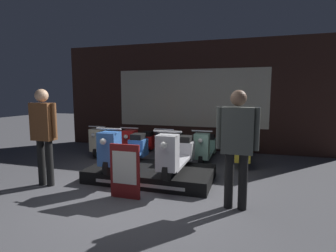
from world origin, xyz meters
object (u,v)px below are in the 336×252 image
at_px(scooter_display_left, 125,150).
at_px(scooter_backrow_3, 206,147).
at_px(scooter_backrow_0, 109,141).
at_px(person_left_browsing, 44,130).
at_px(scooter_backrow_4, 243,149).
at_px(price_sign_board, 125,171).
at_px(scooter_backrow_2, 171,145).
at_px(scooter_display_right, 177,153).
at_px(scooter_backrow_1, 139,143).
at_px(person_right_browsing, 237,139).

distance_m(scooter_display_left, scooter_backrow_3, 2.32).
xyz_separation_m(scooter_display_left, scooter_backrow_0, (-1.42, 1.88, -0.24)).
bearing_deg(person_left_browsing, scooter_backrow_3, 47.05).
xyz_separation_m(scooter_backrow_0, scooter_backrow_4, (3.67, 0.00, 0.00)).
distance_m(scooter_backrow_0, person_left_browsing, 2.82).
bearing_deg(scooter_backrow_0, scooter_display_left, -52.92).
xyz_separation_m(scooter_backrow_4, price_sign_board, (-1.78, -2.84, 0.12)).
relative_size(scooter_backrow_2, scooter_backrow_4, 1.00).
height_order(scooter_backrow_2, scooter_backrow_3, same).
relative_size(person_left_browsing, price_sign_board, 1.99).
bearing_deg(scooter_backrow_4, scooter_backrow_3, 180.00).
height_order(scooter_backrow_0, scooter_backrow_4, same).
bearing_deg(scooter_backrow_2, scooter_display_left, -102.34).
distance_m(scooter_display_right, scooter_backrow_4, 2.23).
height_order(scooter_backrow_1, scooter_backrow_2, same).
height_order(scooter_backrow_3, person_left_browsing, person_left_browsing).
distance_m(scooter_backrow_4, price_sign_board, 3.35).
distance_m(scooter_backrow_3, scooter_backrow_4, 0.92).
relative_size(scooter_backrow_4, person_right_browsing, 0.99).
height_order(scooter_display_right, person_left_browsing, person_left_browsing).
bearing_deg(scooter_backrow_2, scooter_display_right, -70.54).
bearing_deg(scooter_backrow_3, person_left_browsing, -132.95).
relative_size(scooter_backrow_4, person_left_browsing, 0.97).
bearing_deg(scooter_display_left, scooter_backrow_3, 54.77).
distance_m(scooter_display_left, scooter_backrow_4, 2.94).
xyz_separation_m(scooter_backrow_1, price_sign_board, (0.97, -2.84, 0.12)).
bearing_deg(scooter_backrow_0, person_right_browsing, -36.94).
xyz_separation_m(scooter_backrow_3, scooter_backrow_4, (0.92, 0.00, 0.00)).
bearing_deg(scooter_display_right, scooter_backrow_3, 82.37).
relative_size(scooter_display_left, scooter_display_right, 1.00).
xyz_separation_m(scooter_display_left, scooter_backrow_2, (0.41, 1.88, -0.24)).
bearing_deg(scooter_display_left, scooter_backrow_4, 39.96).
bearing_deg(scooter_display_right, price_sign_board, -122.37).
height_order(person_left_browsing, person_right_browsing, person_left_browsing).
relative_size(scooter_display_left, person_left_browsing, 0.97).
relative_size(scooter_display_right, person_right_browsing, 0.99).
distance_m(scooter_display_right, person_left_browsing, 2.47).
bearing_deg(person_right_browsing, scooter_backrow_3, 107.58).
bearing_deg(scooter_backrow_2, scooter_backrow_1, 180.00).
xyz_separation_m(scooter_backrow_0, price_sign_board, (1.89, -2.84, 0.12)).
distance_m(scooter_display_right, person_right_browsing, 1.46).
distance_m(scooter_backrow_1, scooter_backrow_3, 1.83).
bearing_deg(person_right_browsing, price_sign_board, -175.81).
relative_size(scooter_backrow_1, scooter_backrow_4, 1.00).
height_order(scooter_backrow_2, person_right_browsing, person_right_browsing).
height_order(scooter_backrow_4, price_sign_board, price_sign_board).
distance_m(scooter_backrow_4, person_left_browsing, 4.44).
distance_m(scooter_backrow_3, person_right_browsing, 2.93).
distance_m(scooter_backrow_2, person_right_browsing, 3.32).
relative_size(scooter_display_left, scooter_backrow_0, 1.00).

